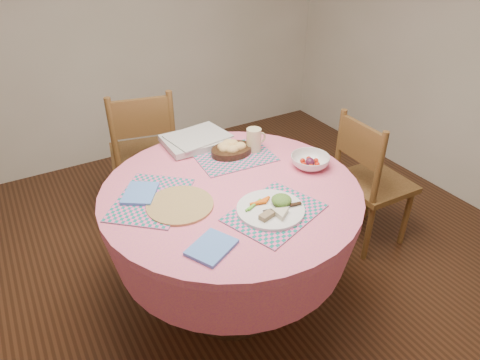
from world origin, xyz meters
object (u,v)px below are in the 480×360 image
at_px(wicker_trivet, 180,205).
at_px(latte_mug, 254,140).
at_px(chair_right, 369,179).
at_px(dinner_plate, 272,208).
at_px(fruit_bowl, 310,161).
at_px(bread_bowl, 231,148).
at_px(dining_table, 231,221).
at_px(chair_back, 145,152).

height_order(wicker_trivet, latte_mug, latte_mug).
bearing_deg(chair_right, dinner_plate, 109.69).
distance_m(chair_right, fruit_bowl, 0.64).
bearing_deg(wicker_trivet, bread_bowl, 35.09).
relative_size(dining_table, dinner_plate, 4.18).
xyz_separation_m(chair_back, bread_bowl, (0.26, -0.73, 0.29)).
relative_size(wicker_trivet, bread_bowl, 1.30).
relative_size(dining_table, wicker_trivet, 4.13).
xyz_separation_m(chair_back, fruit_bowl, (0.54, -1.05, 0.28)).
xyz_separation_m(chair_back, wicker_trivet, (-0.17, -1.04, 0.26)).
distance_m(latte_mug, fruit_bowl, 0.33).
height_order(latte_mug, fruit_bowl, latte_mug).
distance_m(chair_back, latte_mug, 0.91).
distance_m(dining_table, bread_bowl, 0.41).
xyz_separation_m(chair_right, chair_back, (-1.09, 0.98, 0.03)).
bearing_deg(bread_bowl, dinner_plate, -100.58).
xyz_separation_m(wicker_trivet, bread_bowl, (0.43, 0.30, 0.03)).
relative_size(wicker_trivet, latte_mug, 2.39).
relative_size(dinner_plate, bread_bowl, 1.29).
xyz_separation_m(dining_table, chair_right, (1.00, 0.04, -0.09)).
bearing_deg(chair_back, dining_table, 107.66).
distance_m(chair_right, chair_back, 1.47).
bearing_deg(chair_right, chair_back, 50.09).
distance_m(dinner_plate, bread_bowl, 0.56).
bearing_deg(chair_back, latte_mug, 129.37).
bearing_deg(fruit_bowl, chair_back, 117.22).
bearing_deg(dining_table, latte_mug, 41.89).
bearing_deg(fruit_bowl, dinner_plate, -149.33).
distance_m(wicker_trivet, latte_mug, 0.63).
bearing_deg(latte_mug, wicker_trivet, -153.83).
relative_size(chair_right, bread_bowl, 3.85).
bearing_deg(fruit_bowl, wicker_trivet, 178.75).
bearing_deg(latte_mug, dinner_plate, -113.92).
bearing_deg(bread_bowl, wicker_trivet, -144.91).
height_order(dining_table, latte_mug, latte_mug).
xyz_separation_m(bread_bowl, fruit_bowl, (0.28, -0.32, -0.01)).
relative_size(chair_right, dinner_plate, 2.98).
xyz_separation_m(chair_right, latte_mug, (-0.71, 0.22, 0.36)).
xyz_separation_m(wicker_trivet, dinner_plate, (0.33, -0.24, 0.01)).
bearing_deg(bread_bowl, fruit_bowl, -48.42).
bearing_deg(dinner_plate, wicker_trivet, 143.48).
height_order(dining_table, fruit_bowl, fruit_bowl).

